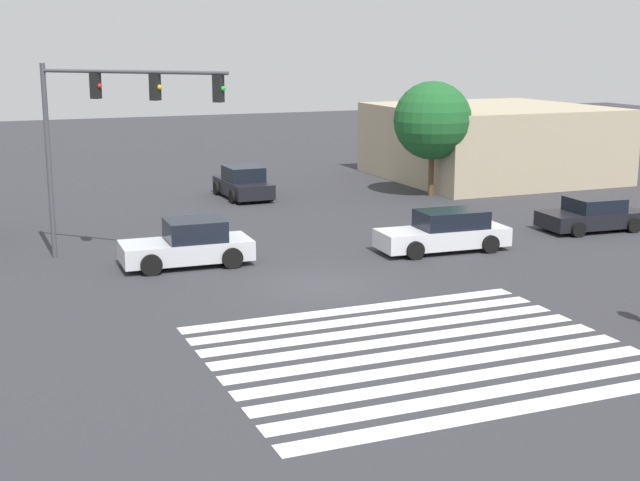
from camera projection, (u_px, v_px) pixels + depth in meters
name	position (u px, v px, depth m)	size (l,w,h in m)	color
ground_plane	(320.00, 287.00, 27.52)	(132.11, 132.11, 0.00)	#333338
crosswalk_markings	(420.00, 352.00, 21.73)	(10.12, 8.20, 0.01)	silver
traffic_signal_mast	(105.00, 116.00, 29.32)	(5.13, 5.13, 6.71)	#47474C
car_0	(592.00, 215.00, 35.69)	(4.27, 2.34, 1.33)	black
car_1	(445.00, 232.00, 32.12)	(4.86, 2.12, 1.48)	silver
car_2	(243.00, 183.00, 43.08)	(2.14, 4.21, 1.55)	black
car_4	(189.00, 245.00, 30.06)	(4.42, 2.28, 1.56)	silver
corner_building	(490.00, 142.00, 49.27)	(11.09, 11.09, 3.97)	tan
tree_corner_a	(432.00, 121.00, 42.99)	(3.79, 3.79, 5.59)	brown
fire_hydrant	(430.00, 218.00, 35.97)	(0.22, 0.22, 0.86)	red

